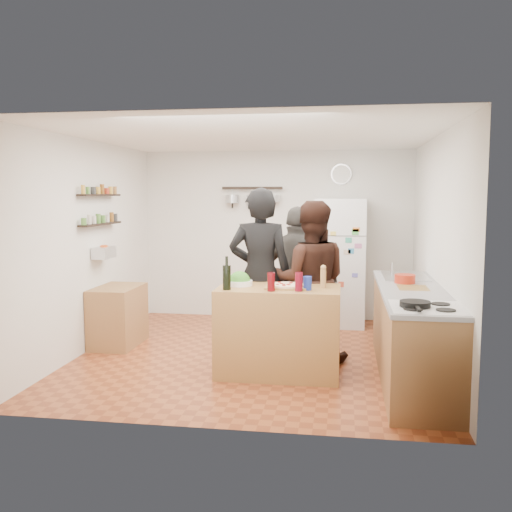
% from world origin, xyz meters
% --- Properties ---
extents(room_shell, '(4.20, 4.20, 4.20)m').
position_xyz_m(room_shell, '(0.00, 0.39, 1.25)').
color(room_shell, brown).
rests_on(room_shell, ground).
extents(prep_island, '(1.25, 0.72, 0.91)m').
position_xyz_m(prep_island, '(0.35, -0.62, 0.46)').
color(prep_island, olive).
rests_on(prep_island, floor).
extents(pizza_board, '(0.42, 0.34, 0.02)m').
position_xyz_m(pizza_board, '(0.43, -0.64, 0.92)').
color(pizza_board, olive).
rests_on(pizza_board, prep_island).
extents(pizza, '(0.34, 0.34, 0.02)m').
position_xyz_m(pizza, '(0.43, -0.64, 0.94)').
color(pizza, beige).
rests_on(pizza, pizza_board).
extents(salad_bowl, '(0.27, 0.27, 0.05)m').
position_xyz_m(salad_bowl, '(-0.07, -0.57, 0.94)').
color(salad_bowl, white).
rests_on(salad_bowl, prep_island).
extents(wine_bottle, '(0.08, 0.08, 0.25)m').
position_xyz_m(wine_bottle, '(-0.15, -0.84, 1.03)').
color(wine_bottle, black).
rests_on(wine_bottle, prep_island).
extents(wine_glass_near, '(0.08, 0.08, 0.18)m').
position_xyz_m(wine_glass_near, '(0.30, -0.86, 1.00)').
color(wine_glass_near, '#54070C').
rests_on(wine_glass_near, prep_island).
extents(wine_glass_far, '(0.08, 0.08, 0.19)m').
position_xyz_m(wine_glass_far, '(0.57, -0.82, 1.00)').
color(wine_glass_far, '#5F0817').
rests_on(wine_glass_far, prep_island).
extents(pepper_mill, '(0.06, 0.06, 0.19)m').
position_xyz_m(pepper_mill, '(0.80, -0.57, 1.00)').
color(pepper_mill, '#B08149').
rests_on(pepper_mill, prep_island).
extents(salt_canister, '(0.08, 0.08, 0.14)m').
position_xyz_m(salt_canister, '(0.65, -0.74, 0.98)').
color(salt_canister, navy).
rests_on(salt_canister, prep_island).
extents(person_left, '(0.72, 0.48, 1.93)m').
position_xyz_m(person_left, '(0.08, -0.14, 0.97)').
color(person_left, black).
rests_on(person_left, floor).
extents(person_center, '(0.91, 0.73, 1.79)m').
position_xyz_m(person_center, '(0.64, -0.06, 0.90)').
color(person_center, black).
rests_on(person_center, floor).
extents(person_back, '(1.09, 0.72, 1.72)m').
position_xyz_m(person_back, '(0.45, 0.50, 0.86)').
color(person_back, '#312E2C').
rests_on(person_back, floor).
extents(counter_run, '(0.63, 2.63, 0.90)m').
position_xyz_m(counter_run, '(1.70, -0.55, 0.45)').
color(counter_run, '#9E7042').
rests_on(counter_run, floor).
extents(stove_top, '(0.60, 0.62, 0.02)m').
position_xyz_m(stove_top, '(1.70, -1.50, 0.91)').
color(stove_top, white).
rests_on(stove_top, counter_run).
extents(skillet, '(0.26, 0.26, 0.05)m').
position_xyz_m(skillet, '(1.60, -1.51, 0.94)').
color(skillet, black).
rests_on(skillet, stove_top).
extents(sink, '(0.50, 0.80, 0.03)m').
position_xyz_m(sink, '(1.70, 0.30, 0.92)').
color(sink, silver).
rests_on(sink, counter_run).
extents(cutting_board, '(0.30, 0.40, 0.02)m').
position_xyz_m(cutting_board, '(1.70, -0.49, 0.91)').
color(cutting_board, olive).
rests_on(cutting_board, counter_run).
extents(red_bowl, '(0.22, 0.22, 0.09)m').
position_xyz_m(red_bowl, '(1.65, -0.20, 0.97)').
color(red_bowl, '#AB2713').
rests_on(red_bowl, counter_run).
extents(fridge, '(0.70, 0.68, 1.80)m').
position_xyz_m(fridge, '(0.95, 1.75, 0.90)').
color(fridge, white).
rests_on(fridge, floor).
extents(wall_clock, '(0.30, 0.03, 0.30)m').
position_xyz_m(wall_clock, '(0.95, 2.08, 2.15)').
color(wall_clock, silver).
rests_on(wall_clock, back_wall).
extents(spice_shelf_lower, '(0.12, 1.00, 0.02)m').
position_xyz_m(spice_shelf_lower, '(-1.93, 0.20, 1.50)').
color(spice_shelf_lower, black).
rests_on(spice_shelf_lower, left_wall).
extents(spice_shelf_upper, '(0.12, 1.00, 0.02)m').
position_xyz_m(spice_shelf_upper, '(-1.93, 0.20, 1.85)').
color(spice_shelf_upper, black).
rests_on(spice_shelf_upper, left_wall).
extents(produce_basket, '(0.18, 0.35, 0.14)m').
position_xyz_m(produce_basket, '(-1.90, 0.20, 1.15)').
color(produce_basket, silver).
rests_on(produce_basket, left_wall).
extents(side_table, '(0.50, 0.80, 0.73)m').
position_xyz_m(side_table, '(-1.74, 0.20, 0.36)').
color(side_table, '#9B7141').
rests_on(side_table, floor).
extents(pot_rack, '(0.90, 0.04, 0.04)m').
position_xyz_m(pot_rack, '(-0.35, 2.00, 1.95)').
color(pot_rack, black).
rests_on(pot_rack, back_wall).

